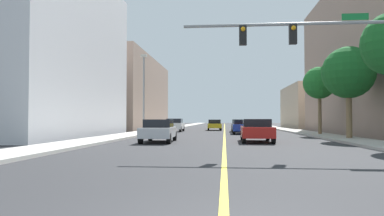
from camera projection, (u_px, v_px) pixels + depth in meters
The scene contains 17 objects.
ground at pixel (225, 130), 46.02m from camera, with size 192.00×192.00×0.00m, color #2D2D30.
sidewalk_left at pixel (161, 130), 46.77m from camera, with size 2.58×168.00×0.15m, color beige.
sidewalk_right at pixel (290, 130), 45.27m from camera, with size 2.58×168.00×0.15m, color #B2ADA3.
lane_marking_center at pixel (225, 130), 46.02m from camera, with size 0.16×144.00×0.01m, color yellow.
building_left_near at pixel (13, 52), 29.86m from camera, with size 14.00×19.42×14.08m, color silver.
building_left_far at pixel (109, 94), 55.07m from camera, with size 14.15×25.75×10.61m, color gray.
building_right_far at pixel (321, 107), 59.24m from camera, with size 10.57×16.52×6.99m, color tan.
traffic_signal_mast at pixel (330, 49), 15.14m from camera, with size 9.21×0.36×5.83m.
street_lamp at pixel (144, 89), 33.10m from camera, with size 0.56×0.28×7.29m.
palm_mid at pixel (348, 73), 24.66m from camera, with size 3.59×3.59×6.30m.
palm_far at pixel (319, 83), 31.54m from camera, with size 2.85×2.85×5.92m.
car_yellow at pixel (214, 125), 46.05m from camera, with size 1.91×4.05×1.39m.
car_white at pixel (175, 125), 41.20m from camera, with size 1.95×4.32×1.50m.
car_blue at pixel (242, 126), 34.90m from camera, with size 1.88×4.55×1.36m.
car_red at pixel (257, 130), 22.41m from camera, with size 1.99×4.48×1.44m.
car_gray at pixel (240, 125), 40.69m from camera, with size 2.01×4.54×1.41m.
car_silver at pixel (159, 130), 22.15m from camera, with size 2.01×4.48×1.41m.
Camera 1 is at (0.02, -4.28, 1.42)m, focal length 33.43 mm.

